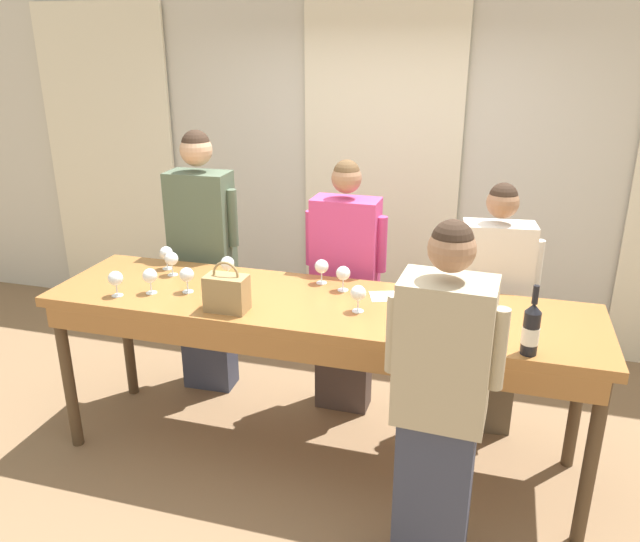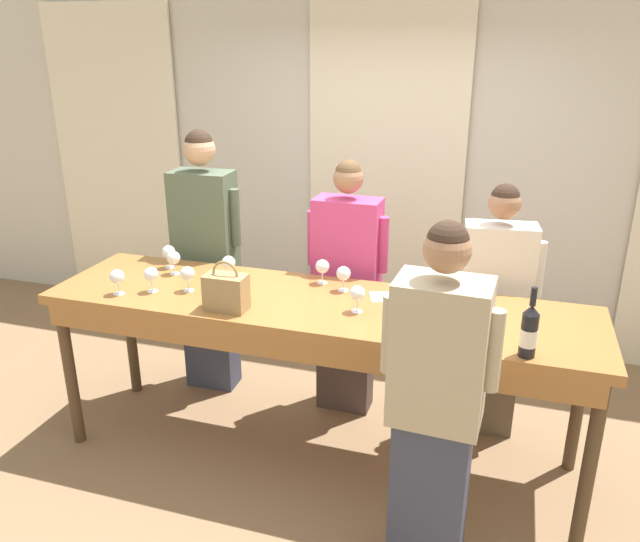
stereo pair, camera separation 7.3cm
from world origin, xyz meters
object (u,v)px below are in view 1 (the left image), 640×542
at_px(wine_glass_front_left, 358,294).
at_px(guest_cream_sweater, 492,310).
at_px(tasting_bar, 315,318).
at_px(wine_bottle, 531,329).
at_px(wine_glass_front_right, 451,306).
at_px(host_pouring, 440,407).
at_px(wine_glass_front_mid, 171,259).
at_px(wine_glass_back_left, 166,253).
at_px(wine_glass_center_right, 343,274).
at_px(guest_pink_top, 345,288).
at_px(wine_glass_back_right, 187,275).
at_px(wine_glass_center_left, 322,267).
at_px(wine_glass_near_host, 116,279).
at_px(guest_olive_jacket, 204,262).
at_px(wine_glass_center_mid, 227,264).
at_px(wine_glass_back_mid, 150,276).
at_px(handbag, 227,292).

bearing_deg(wine_glass_front_left, guest_cream_sweater, 43.45).
distance_m(tasting_bar, wine_bottle, 1.18).
bearing_deg(wine_glass_front_right, host_pouring, -88.40).
bearing_deg(tasting_bar, wine_glass_front_mid, 170.03).
bearing_deg(wine_glass_back_left, wine_glass_center_right, -2.19).
bearing_deg(guest_pink_top, host_pouring, -59.43).
distance_m(tasting_bar, host_pouring, 0.99).
distance_m(wine_glass_back_left, wine_glass_back_right, 0.44).
bearing_deg(wine_bottle, wine_glass_back_left, 165.53).
bearing_deg(wine_glass_front_left, wine_glass_back_right, -179.72).
bearing_deg(wine_glass_back_right, wine_glass_center_left, 26.38).
bearing_deg(wine_glass_back_left, wine_glass_front_left, -13.37).
bearing_deg(wine_bottle, wine_glass_center_right, 153.01).
height_order(wine_glass_front_left, host_pouring, host_pouring).
height_order(wine_bottle, wine_glass_near_host, wine_bottle).
bearing_deg(wine_bottle, guest_olive_jacket, 156.62).
height_order(guest_cream_sweater, host_pouring, host_pouring).
bearing_deg(wine_glass_center_mid, wine_glass_back_mid, -136.85).
distance_m(guest_pink_top, guest_cream_sweater, 0.93).
distance_m(wine_glass_front_mid, guest_olive_jacket, 0.47).
bearing_deg(wine_glass_back_right, guest_pink_top, 40.66).
xyz_separation_m(wine_glass_near_host, guest_olive_jacket, (0.13, 0.82, -0.16)).
bearing_deg(wine_glass_back_left, wine_glass_back_mid, -73.76).
relative_size(guest_olive_jacket, guest_cream_sweater, 1.14).
height_order(wine_glass_center_right, guest_olive_jacket, guest_olive_jacket).
bearing_deg(guest_olive_jacket, wine_glass_front_right, -21.88).
height_order(wine_glass_front_right, guest_pink_top, guest_pink_top).
relative_size(wine_glass_near_host, host_pouring, 0.09).
relative_size(tasting_bar, guest_cream_sweater, 1.90).
bearing_deg(tasting_bar, guest_pink_top, 87.91).
bearing_deg(wine_glass_center_mid, wine_glass_back_left, 170.83).
relative_size(tasting_bar, wine_glass_back_left, 20.80).
bearing_deg(host_pouring, guest_pink_top, 120.57).
height_order(wine_glass_back_mid, host_pouring, host_pouring).
bearing_deg(wine_glass_near_host, wine_glass_back_right, 24.51).
relative_size(wine_glass_near_host, guest_cream_sweater, 0.09).
height_order(wine_glass_back_left, wine_glass_back_mid, same).
bearing_deg(wine_glass_back_left, guest_pink_top, 17.77).
distance_m(wine_bottle, handbag, 1.54).
bearing_deg(wine_glass_center_left, handbag, -125.79).
bearing_deg(guest_pink_top, wine_glass_back_left, -162.23).
xyz_separation_m(handbag, wine_glass_front_left, (0.68, 0.18, -0.00)).
distance_m(wine_glass_center_right, wine_glass_back_right, 0.89).
bearing_deg(wine_glass_center_right, guest_cream_sweater, 24.80).
bearing_deg(tasting_bar, wine_glass_back_left, 166.04).
relative_size(wine_glass_center_mid, host_pouring, 0.09).
bearing_deg(guest_cream_sweater, wine_bottle, -79.28).
height_order(tasting_bar, wine_glass_center_mid, wine_glass_center_mid).
distance_m(handbag, wine_glass_front_mid, 0.68).
distance_m(tasting_bar, wine_glass_front_right, 0.77).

